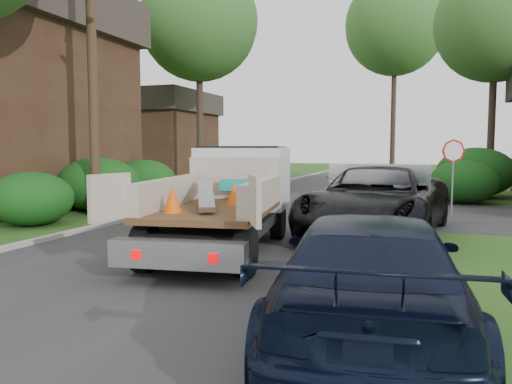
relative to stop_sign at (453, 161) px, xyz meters
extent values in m
plane|color=#264D16|center=(-5.20, -9.00, -1.78)|extent=(120.00, 120.00, 0.00)
cube|color=#28282B|center=(-5.20, 1.00, -1.77)|extent=(8.00, 90.00, 0.02)
cube|color=#9E9E99|center=(-9.30, 1.00, -1.72)|extent=(0.20, 90.00, 0.12)
cube|color=#9E9E99|center=(-1.10, 1.00, -1.72)|extent=(0.20, 90.00, 0.12)
cylinder|color=slate|center=(0.00, 0.00, -0.78)|extent=(0.06, 0.06, 2.00)
cylinder|color=#B20A0A|center=(0.00, 0.00, 0.32)|extent=(0.71, 0.32, 0.76)
cylinder|color=#382619|center=(-10.70, -4.00, 3.22)|extent=(0.30, 0.30, 10.00)
cube|color=#372116|center=(-18.70, 13.00, 0.47)|extent=(7.00, 7.00, 4.50)
cube|color=#332B26|center=(-18.70, 13.00, 3.42)|extent=(7.56, 7.56, 1.40)
cube|color=#332B26|center=(-18.70, 13.00, 4.12)|extent=(1.05, 7.56, 0.20)
ellipsoid|color=#0D3B10|center=(-11.40, -6.00, -1.01)|extent=(2.34, 2.34, 1.53)
ellipsoid|color=#0D3B10|center=(-11.70, -2.50, -0.84)|extent=(2.86, 2.86, 1.87)
ellipsoid|color=#0D3B10|center=(-12.00, 1.00, -0.93)|extent=(2.60, 2.60, 1.70)
ellipsoid|color=#0D3B10|center=(0.60, 4.00, -0.93)|extent=(2.60, 2.60, 1.70)
ellipsoid|color=#0D3B10|center=(1.30, 7.00, -0.67)|extent=(3.38, 3.38, 2.21)
cylinder|color=#2D2119|center=(-12.70, 8.00, 2.72)|extent=(0.36, 0.36, 9.00)
sphere|color=#315D22|center=(-12.70, 8.00, 7.22)|extent=(6.40, 6.40, 6.40)
cylinder|color=#2D2119|center=(2.30, 11.00, 2.47)|extent=(0.36, 0.36, 8.50)
sphere|color=#315D22|center=(2.30, 11.00, 6.72)|extent=(6.00, 6.00, 6.00)
cylinder|color=#2D2119|center=(-19.20, 4.00, 2.72)|extent=(0.36, 0.36, 9.00)
sphere|color=#315D22|center=(-19.20, 4.00, 7.22)|extent=(6.00, 6.00, 6.00)
cylinder|color=#2D2119|center=(-3.20, 21.00, 3.72)|extent=(0.36, 0.36, 11.00)
sphere|color=#315D22|center=(-3.20, 21.00, 9.22)|extent=(7.20, 7.20, 7.20)
cylinder|color=black|center=(-6.02, -5.96, -1.34)|extent=(0.40, 0.90, 0.87)
cylinder|color=black|center=(-4.19, -5.72, -1.34)|extent=(0.40, 0.90, 0.87)
cylinder|color=black|center=(-5.52, -9.61, -1.34)|extent=(0.40, 0.90, 0.87)
cylinder|color=black|center=(-3.70, -9.36, -1.34)|extent=(0.40, 0.90, 0.87)
cube|color=black|center=(-4.87, -7.57, -1.18)|extent=(2.67, 5.82, 0.23)
cube|color=silver|center=(-5.14, -5.55, -0.33)|extent=(2.34, 2.01, 1.50)
cube|color=black|center=(-5.14, -5.55, 0.21)|extent=(2.18, 1.85, 0.53)
cube|color=#472D19|center=(-4.78, -8.24, -0.81)|extent=(2.57, 3.74, 0.12)
cube|color=beige|center=(-5.01, -6.51, -0.28)|extent=(2.12, 0.38, 0.97)
cube|color=beige|center=(-5.74, -8.37, -0.47)|extent=(0.68, 3.29, 0.58)
cube|color=beige|center=(-3.82, -8.11, -0.47)|extent=(0.68, 3.29, 0.58)
cube|color=silver|center=(-4.50, -10.30, -1.25)|extent=(2.25, 0.63, 0.44)
cube|color=#B20505|center=(-5.10, -10.55, -1.25)|extent=(0.16, 0.06, 0.15)
cube|color=#B20505|center=(-3.86, -10.39, -1.25)|extent=(0.16, 0.06, 0.15)
cube|color=beige|center=(-5.72, -10.32, -0.37)|extent=(0.26, 0.87, 0.77)
cube|color=beige|center=(-3.32, -9.99, -0.37)|extent=(0.47, 0.81, 0.77)
cube|color=silver|center=(-4.99, -8.17, -0.48)|extent=(1.35, 2.38, 0.45)
cone|color=#F2590A|center=(-5.19, -9.17, -0.51)|extent=(0.39, 0.39, 0.48)
cone|color=#F2590A|center=(-4.57, -7.62, -0.51)|extent=(0.39, 0.39, 0.48)
cube|color=#148C84|center=(-4.74, -6.72, -0.41)|extent=(1.07, 0.24, 0.27)
imported|color=black|center=(-1.95, -4.50, -0.90)|extent=(3.66, 6.64, 1.76)
imported|color=black|center=(-1.40, -11.50, -1.04)|extent=(2.55, 5.26, 1.47)
camera|label=1|loc=(-0.83, -17.24, 0.44)|focal=35.00mm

